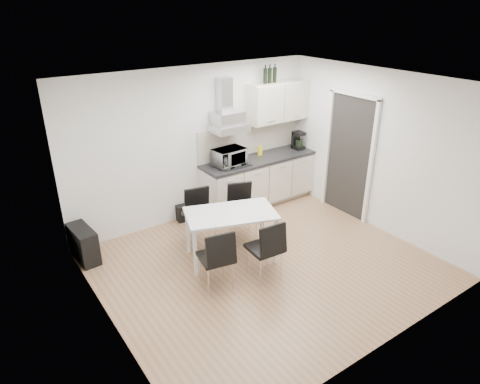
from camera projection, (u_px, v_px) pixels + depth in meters
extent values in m
plane|color=#A57B57|center=(265.00, 265.00, 6.23)|extent=(4.50, 4.50, 0.00)
cube|color=white|center=(194.00, 145.00, 7.19)|extent=(4.50, 0.10, 2.60)
cube|color=white|center=(393.00, 248.00, 4.20)|extent=(4.50, 0.10, 2.60)
cube|color=white|center=(101.00, 230.00, 4.53)|extent=(0.10, 4.00, 2.60)
cube|color=white|center=(378.00, 152.00, 6.87)|extent=(0.10, 4.00, 2.60)
plane|color=white|center=(270.00, 84.00, 5.16)|extent=(4.50, 4.50, 0.00)
cube|color=white|center=(348.00, 157.00, 7.36)|extent=(0.08, 1.04, 2.10)
cube|color=beige|center=(257.00, 200.00, 8.11)|extent=(2.16, 0.52, 0.10)
cube|color=silver|center=(258.00, 180.00, 7.91)|extent=(2.20, 0.60, 0.76)
cube|color=#252427|center=(259.00, 159.00, 7.73)|extent=(2.22, 0.64, 0.04)
cube|color=beige|center=(250.00, 138.00, 7.82)|extent=(2.20, 0.02, 0.58)
cube|color=silver|center=(278.00, 102.00, 7.70)|extent=(1.20, 0.35, 0.70)
cube|color=silver|center=(228.00, 122.00, 7.17)|extent=(0.60, 0.46, 0.30)
cube|color=silver|center=(224.00, 94.00, 7.07)|extent=(0.22, 0.20, 0.55)
imported|color=silver|center=(229.00, 155.00, 7.30)|extent=(0.57, 0.34, 0.37)
cube|color=yellow|center=(260.00, 151.00, 7.82)|extent=(0.08, 0.04, 0.18)
cylinder|color=brown|center=(299.00, 146.00, 8.15)|extent=(0.04, 0.04, 0.11)
cylinder|color=#4C6626|center=(302.00, 146.00, 8.18)|extent=(0.04, 0.04, 0.11)
cylinder|color=black|center=(265.00, 74.00, 7.33)|extent=(0.07, 0.07, 0.32)
cylinder|color=black|center=(270.00, 74.00, 7.38)|extent=(0.07, 0.07, 0.32)
cylinder|color=black|center=(275.00, 73.00, 7.44)|extent=(0.07, 0.07, 0.32)
cube|color=white|center=(231.00, 213.00, 6.12)|extent=(1.45, 1.11, 0.03)
cube|color=white|center=(195.00, 253.00, 5.85)|extent=(0.06, 0.06, 0.72)
cube|color=white|center=(276.00, 241.00, 6.14)|extent=(0.06, 0.06, 0.72)
cube|color=white|center=(188.00, 231.00, 6.41)|extent=(0.06, 0.06, 0.72)
cube|color=white|center=(262.00, 221.00, 6.70)|extent=(0.06, 0.06, 0.72)
cube|color=black|center=(83.00, 244.00, 6.27)|extent=(0.31, 0.64, 0.51)
cube|color=gold|center=(91.00, 230.00, 6.26)|extent=(0.06, 0.55, 0.08)
cube|color=black|center=(182.00, 213.00, 7.41)|extent=(0.19, 0.18, 0.29)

